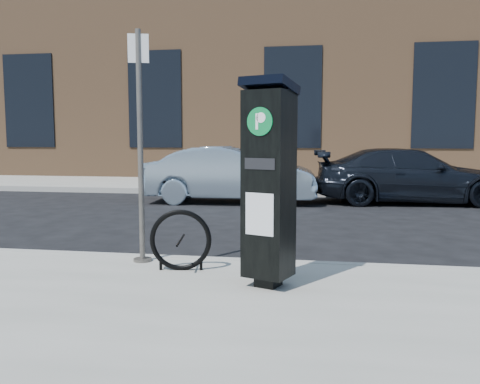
% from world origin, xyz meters
% --- Properties ---
extents(ground, '(120.00, 120.00, 0.00)m').
position_xyz_m(ground, '(0.00, 0.00, 0.00)').
color(ground, black).
rests_on(ground, ground).
extents(sidewalk_far, '(60.00, 12.00, 0.15)m').
position_xyz_m(sidewalk_far, '(0.00, 14.00, 0.07)').
color(sidewalk_far, gray).
rests_on(sidewalk_far, ground).
extents(curb_near, '(60.00, 0.12, 0.16)m').
position_xyz_m(curb_near, '(0.00, -0.02, 0.07)').
color(curb_near, '#9E9B93').
rests_on(curb_near, ground).
extents(curb_far, '(60.00, 0.12, 0.16)m').
position_xyz_m(curb_far, '(0.00, 8.02, 0.07)').
color(curb_far, '#9E9B93').
rests_on(curb_far, ground).
extents(building, '(28.00, 10.05, 8.25)m').
position_xyz_m(building, '(-0.00, 17.00, 4.15)').
color(building, brown).
rests_on(building, ground).
extents(parking_kiosk, '(0.58, 0.55, 2.04)m').
position_xyz_m(parking_kiosk, '(0.63, -1.06, 1.20)').
color(parking_kiosk, black).
rests_on(parking_kiosk, sidewalk_near).
extents(sign_pole, '(0.23, 0.22, 2.70)m').
position_xyz_m(sign_pole, '(-0.96, -0.30, 1.49)').
color(sign_pole, '#534E49').
rests_on(sign_pole, sidewalk_near).
extents(bike_rack, '(0.69, 0.16, 0.69)m').
position_xyz_m(bike_rack, '(-0.40, -0.62, 0.48)').
color(bike_rack, black).
rests_on(bike_rack, sidewalk_near).
extents(car_silver, '(4.30, 1.65, 1.40)m').
position_xyz_m(car_silver, '(-1.14, 6.40, 0.70)').
color(car_silver, '#889BAD').
rests_on(car_silver, ground).
extents(car_dark, '(4.78, 2.23, 1.35)m').
position_xyz_m(car_dark, '(3.23, 7.06, 0.68)').
color(car_dark, black).
rests_on(car_dark, ground).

